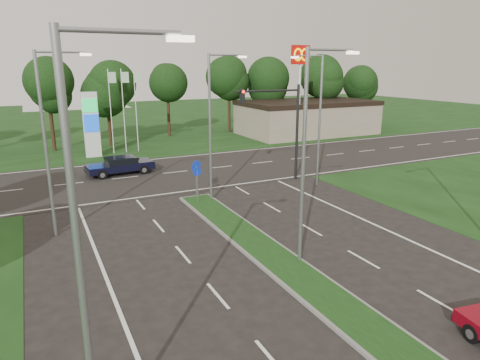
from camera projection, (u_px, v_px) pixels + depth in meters
name	position (u px, v px, depth m)	size (l,w,h in m)	color
ground	(387.00, 346.00, 13.08)	(160.00, 160.00, 0.00)	black
verge_far	(101.00, 126.00, 60.72)	(160.00, 50.00, 0.02)	black
cross_road	(163.00, 174.00, 33.87)	(160.00, 12.00, 0.02)	black
median_kerb	(311.00, 286.00, 16.53)	(2.00, 26.00, 0.12)	slate
commercial_building	(307.00, 118.00, 53.13)	(16.00, 9.00, 4.00)	gray
streetlight_median_near	(308.00, 147.00, 17.38)	(2.53, 0.22, 9.00)	gray
streetlight_median_far	(213.00, 120.00, 26.04)	(2.53, 0.22, 9.00)	gray
streetlight_left_near	(88.00, 239.00, 8.22)	(2.53, 0.22, 9.00)	gray
streetlight_left_far	(49.00, 135.00, 20.34)	(2.53, 0.22, 9.00)	gray
streetlight_right_far	(318.00, 114.00, 29.37)	(2.53, 0.22, 9.00)	gray
traffic_signal	(282.00, 118.00, 30.52)	(5.10, 0.42, 7.00)	black
median_signs	(197.00, 174.00, 26.84)	(1.16, 1.76, 2.38)	gray
gas_pylon	(94.00, 123.00, 39.26)	(5.80, 1.26, 8.00)	silver
mcdonalds_sign	(300.00, 68.00, 46.38)	(2.20, 0.47, 10.40)	silver
treeline_far	(119.00, 79.00, 45.94)	(6.00, 6.00, 9.90)	black
navy_sedan	(120.00, 165.00, 33.51)	(5.15, 2.41, 1.38)	black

